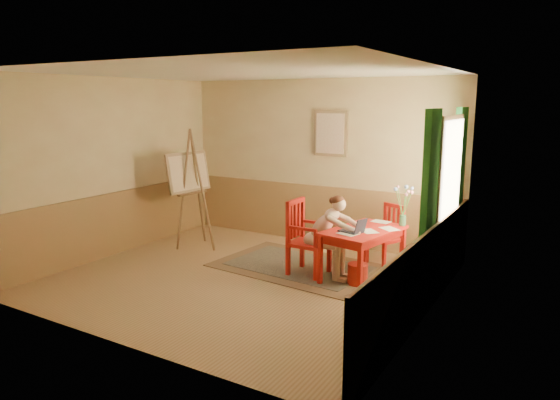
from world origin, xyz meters
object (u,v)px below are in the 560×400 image
Objects in this scene: table at (363,235)px; chair_back at (387,234)px; chair_left at (306,238)px; laptop at (354,230)px; easel at (190,177)px; figure at (328,232)px.

chair_back reaches higher than table.
table is 0.82m from chair_left.
chair_left is at bearing 175.42° from laptop.
laptop reaches higher than chair_back.
table is 0.66× the size of easel.
figure is at bearing -115.42° from chair_back.
chair_left is 2.47m from easel.
laptop is at bearing -4.58° from chair_left.
laptop reaches higher than table.
chair_back is at bearing 12.96° from easel.
chair_back is (0.83, 1.06, -0.08)m from chair_left.
chair_back is 1.16m from laptop.
easel is (-3.15, 0.13, 0.55)m from table.
laptop is (0.75, -0.06, 0.23)m from chair_left.
easel reaches higher than figure.
chair_left is 1.35m from chair_back.
chair_back is (0.04, 0.87, -0.18)m from table.
figure is 0.43m from laptop.
figure reaches higher than chair_left.
laptop is at bearing -6.99° from easel.
laptop is (-0.08, -1.12, 0.31)m from chair_back.
figure is 3.03× the size of laptop.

